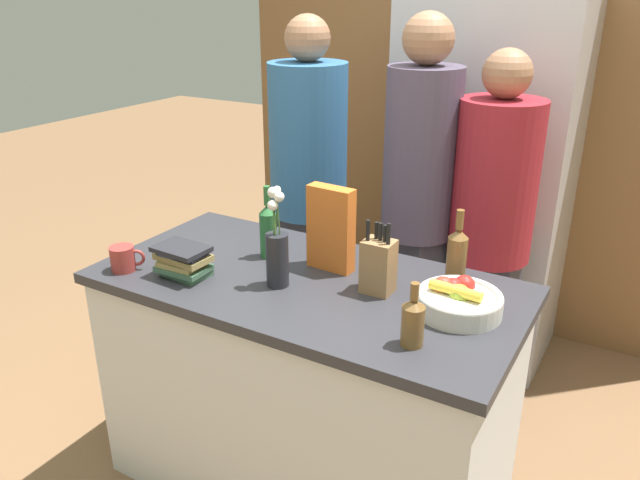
% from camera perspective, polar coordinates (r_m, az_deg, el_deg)
% --- Properties ---
extents(ground_plane, '(14.00, 14.00, 0.00)m').
position_cam_1_polar(ground_plane, '(2.77, -1.08, -20.94)').
color(ground_plane, brown).
extents(kitchen_island, '(1.54, 0.77, 0.91)m').
position_cam_1_polar(kitchen_island, '(2.47, -1.15, -13.18)').
color(kitchen_island, silver).
rests_on(kitchen_island, ground_plane).
extents(back_wall_wood, '(2.74, 0.12, 2.60)m').
position_cam_1_polar(back_wall_wood, '(3.67, 13.42, 12.40)').
color(back_wall_wood, brown).
rests_on(back_wall_wood, ground_plane).
extents(refrigerator, '(0.84, 0.62, 1.86)m').
position_cam_1_polar(refrigerator, '(3.35, 14.60, 4.83)').
color(refrigerator, '#B7B7BC').
rests_on(refrigerator, ground_plane).
extents(fruit_bowl, '(0.28, 0.28, 0.10)m').
position_cam_1_polar(fruit_bowl, '(2.06, 12.51, -5.30)').
color(fruit_bowl, silver).
rests_on(fruit_bowl, kitchen_island).
extents(knife_block, '(0.10, 0.09, 0.26)m').
position_cam_1_polar(knife_block, '(2.12, 5.36, -2.31)').
color(knife_block, olive).
rests_on(knife_block, kitchen_island).
extents(flower_vase, '(0.08, 0.08, 0.36)m').
position_cam_1_polar(flower_vase, '(2.15, -3.95, -1.16)').
color(flower_vase, '#232328').
rests_on(flower_vase, kitchen_island).
extents(cereal_box, '(0.18, 0.07, 0.32)m').
position_cam_1_polar(cereal_box, '(2.27, 0.99, 1.04)').
color(cereal_box, orange).
rests_on(cereal_box, kitchen_island).
extents(coffee_mug, '(0.12, 0.10, 0.09)m').
position_cam_1_polar(coffee_mug, '(2.40, -17.53, -1.63)').
color(coffee_mug, '#99332D').
rests_on(coffee_mug, kitchen_island).
extents(book_stack, '(0.20, 0.15, 0.12)m').
position_cam_1_polar(book_stack, '(2.30, -12.37, -1.85)').
color(book_stack, '#3D6047').
rests_on(book_stack, kitchen_island).
extents(bottle_oil, '(0.07, 0.07, 0.27)m').
position_cam_1_polar(bottle_oil, '(2.24, 12.40, -1.25)').
color(bottle_oil, brown).
rests_on(bottle_oil, kitchen_island).
extents(bottle_vinegar, '(0.06, 0.06, 0.29)m').
position_cam_1_polar(bottle_vinegar, '(2.39, -4.78, 0.98)').
color(bottle_vinegar, '#286633').
rests_on(bottle_vinegar, kitchen_island).
extents(bottle_wine, '(0.07, 0.07, 0.20)m').
position_cam_1_polar(bottle_wine, '(1.84, 8.49, -7.32)').
color(bottle_wine, brown).
rests_on(bottle_wine, kitchen_island).
extents(person_at_sink, '(0.37, 0.37, 1.78)m').
position_cam_1_polar(person_at_sink, '(3.03, -1.06, 5.13)').
color(person_at_sink, '#383842').
rests_on(person_at_sink, ground_plane).
extents(person_in_blue, '(0.32, 0.32, 1.80)m').
position_cam_1_polar(person_in_blue, '(2.76, 8.96, 3.70)').
color(person_in_blue, '#383842').
rests_on(person_in_blue, ground_plane).
extents(person_in_red_tee, '(0.35, 0.35, 1.67)m').
position_cam_1_polar(person_in_red_tee, '(2.75, 15.30, 1.16)').
color(person_in_red_tee, '#383842').
rests_on(person_in_red_tee, ground_plane).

